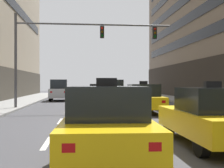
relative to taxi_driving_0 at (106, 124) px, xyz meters
The scene contains 31 objects.
ground_plane 5.45m from the taxi_driving_0, 73.23° to the left, with size 120.00×120.00×0.00m, color #424247.
lane_stripe_l1_s3 2.81m from the taxi_driving_0, 126.65° to the left, with size 0.16×2.00×0.01m, color silver.
lane_stripe_l1_s4 7.38m from the taxi_driving_0, 102.62° to the left, with size 0.16×2.00×0.01m, color silver.
lane_stripe_l1_s5 12.29m from the taxi_driving_0, 97.50° to the left, with size 0.16×2.00×0.01m, color silver.
lane_stripe_l1_s6 17.25m from the taxi_driving_0, 95.33° to the left, with size 0.16×2.00×0.01m, color silver.
lane_stripe_l1_s7 22.23m from the taxi_driving_0, 94.13° to the left, with size 0.16×2.00×0.01m, color silver.
lane_stripe_l1_s8 27.21m from the taxi_driving_0, 93.37° to the left, with size 0.16×2.00×0.01m, color silver.
lane_stripe_l1_s9 32.20m from the taxi_driving_0, 92.85° to the left, with size 0.16×2.00×0.01m, color silver.
lane_stripe_l1_s10 37.20m from the taxi_driving_0, 92.47° to the left, with size 0.16×2.00×0.01m, color silver.
lane_stripe_l2_s3 2.78m from the taxi_driving_0, 54.20° to the left, with size 0.16×2.00×0.01m, color silver.
lane_stripe_l2_s4 7.37m from the taxi_driving_0, 77.76° to the left, with size 0.16×2.00×0.01m, color silver.
lane_stripe_l2_s5 12.28m from the taxi_driving_0, 82.72° to the left, with size 0.16×2.00×0.01m, color silver.
lane_stripe_l2_s6 17.24m from the taxi_driving_0, 84.83° to the left, with size 0.16×2.00×0.01m, color silver.
lane_stripe_l2_s7 22.22m from the taxi_driving_0, 85.99° to the left, with size 0.16×2.00×0.01m, color silver.
lane_stripe_l2_s8 27.21m from the taxi_driving_0, 86.73° to the left, with size 0.16×2.00×0.01m, color silver.
lane_stripe_l2_s9 32.20m from the taxi_driving_0, 87.24° to the left, with size 0.16×2.00×0.01m, color silver.
lane_stripe_l2_s10 37.19m from the taxi_driving_0, 87.61° to the left, with size 0.16×2.00×0.01m, color silver.
lane_stripe_l3_s4 8.60m from the taxi_driving_0, 56.66° to the left, with size 0.16×2.00×0.01m, color silver.
lane_stripe_l3_s5 13.06m from the taxi_driving_0, 68.83° to the left, with size 0.16×2.00×0.01m, color silver.
lane_stripe_l3_s6 17.81m from the taxi_driving_0, 74.66° to the left, with size 0.16×2.00×0.01m, color silver.
lane_stripe_l3_s7 22.66m from the taxi_driving_0, 78.01° to the left, with size 0.16×2.00×0.01m, color silver.
lane_stripe_l3_s8 27.57m from the taxi_driving_0, 80.17° to the left, with size 0.16×2.00×0.01m, color silver.
lane_stripe_l3_s9 32.51m from the taxi_driving_0, 81.67° to the left, with size 0.16×2.00×0.01m, color silver.
lane_stripe_l3_s10 37.46m from the taxi_driving_0, 82.78° to the left, with size 0.16×2.00×0.01m, color silver.
taxi_driving_0 is the anchor object (origin of this frame).
car_driving_1 23.94m from the taxi_driving_0, 97.31° to the left, with size 2.05×4.55×2.17m.
taxi_driving_2 9.95m from the taxi_driving_0, 89.76° to the left, with size 1.83×4.23×1.75m.
taxi_driving_3 11.14m from the taxi_driving_0, 74.01° to the left, with size 1.98×4.64×1.92m.
taxi_driving_4 26.14m from the taxi_driving_0, 83.42° to the left, with size 1.93×4.54×2.38m.
taxi_driving_5 3.40m from the taxi_driving_0, 23.87° to the left, with size 1.85×4.41×1.84m.
traffic_signal_0 14.37m from the taxi_driving_0, 95.41° to the left, with size 10.88×0.35×6.46m.
Camera 1 is at (-2.06, -11.81, 1.77)m, focal length 46.70 mm.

